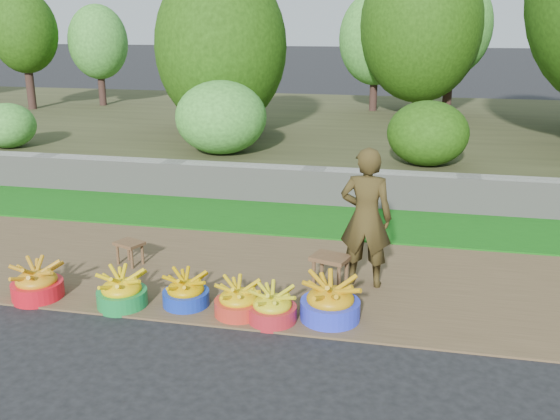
% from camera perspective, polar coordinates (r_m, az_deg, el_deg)
% --- Properties ---
extents(ground_plane, '(120.00, 120.00, 0.00)m').
position_cam_1_polar(ground_plane, '(5.73, -3.63, -10.92)').
color(ground_plane, black).
rests_on(ground_plane, ground).
extents(dirt_shoulder, '(80.00, 2.50, 0.02)m').
position_cam_1_polar(dirt_shoulder, '(6.82, -0.77, -6.03)').
color(dirt_shoulder, brown).
rests_on(dirt_shoulder, ground).
extents(grass_verge, '(80.00, 1.50, 0.04)m').
position_cam_1_polar(grass_verge, '(8.65, 2.20, -0.88)').
color(grass_verge, '#145E11').
rests_on(grass_verge, ground).
extents(retaining_wall, '(80.00, 0.35, 0.55)m').
position_cam_1_polar(retaining_wall, '(9.38, 3.13, 2.17)').
color(retaining_wall, gray).
rests_on(retaining_wall, ground).
extents(earth_bank, '(80.00, 10.00, 0.50)m').
position_cam_1_polar(earth_bank, '(14.14, 6.34, 7.06)').
color(earth_bank, '#3A3C20').
rests_on(earth_bank, ground).
extents(vegetation, '(30.80, 7.71, 4.68)m').
position_cam_1_polar(vegetation, '(12.51, 15.42, 16.28)').
color(vegetation, '#301E19').
rests_on(vegetation, earth_bank).
extents(basin_a, '(0.50, 0.50, 0.38)m').
position_cam_1_polar(basin_a, '(6.70, -21.34, -6.24)').
color(basin_a, red).
rests_on(basin_a, ground).
extents(basin_b, '(0.49, 0.49, 0.36)m').
position_cam_1_polar(basin_b, '(6.27, -14.27, -7.23)').
color(basin_b, '#137C33').
rests_on(basin_b, ground).
extents(basin_c, '(0.45, 0.45, 0.34)m').
position_cam_1_polar(basin_c, '(6.16, -8.61, -7.42)').
color(basin_c, '#1330A9').
rests_on(basin_c, ground).
extents(basin_d, '(0.46, 0.46, 0.34)m').
position_cam_1_polar(basin_d, '(5.92, -3.82, -8.31)').
color(basin_d, red).
rests_on(basin_d, ground).
extents(basin_e, '(0.45, 0.45, 0.34)m').
position_cam_1_polar(basin_e, '(5.79, -0.71, -8.87)').
color(basin_e, '#A71E25').
rests_on(basin_e, ground).
extents(basin_f, '(0.55, 0.55, 0.41)m').
position_cam_1_polar(basin_f, '(5.82, 4.62, -8.40)').
color(basin_f, '#2635D9').
rests_on(basin_f, ground).
extents(stool_left, '(0.37, 0.33, 0.27)m').
position_cam_1_polar(stool_left, '(7.23, -13.60, -3.26)').
color(stool_left, brown).
rests_on(stool_left, dirt_shoulder).
extents(stool_right, '(0.44, 0.38, 0.33)m').
position_cam_1_polar(stool_right, '(6.48, 4.63, -4.76)').
color(stool_right, brown).
rests_on(stool_right, dirt_shoulder).
extents(vendor_woman, '(0.55, 0.38, 1.46)m').
position_cam_1_polar(vendor_woman, '(6.40, 7.86, -0.69)').
color(vendor_woman, black).
rests_on(vendor_woman, dirt_shoulder).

